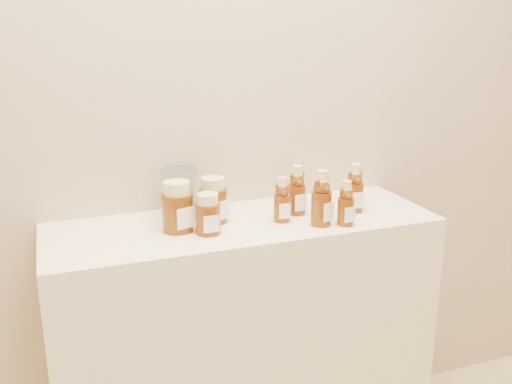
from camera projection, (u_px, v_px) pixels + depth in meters
name	position (u px, v px, depth m)	size (l,w,h in m)	color
wall_back	(223.00, 68.00, 1.80)	(3.50, 0.02, 2.70)	tan
display_table	(245.00, 350.00, 1.88)	(1.20, 0.40, 0.90)	beige
bear_bottle_back_left	(282.00, 196.00, 1.73)	(0.05, 0.05, 0.16)	#552406
bear_bottle_back_mid	(297.00, 187.00, 1.80)	(0.06, 0.06, 0.18)	#552406
bear_bottle_back_right	(355.00, 185.00, 1.82)	(0.06, 0.06, 0.18)	#552406
bear_bottle_front_left	(321.00, 194.00, 1.70)	(0.07, 0.07, 0.19)	#552406
bear_bottle_front_right	(346.00, 200.00, 1.70)	(0.05, 0.05, 0.16)	#552406
honey_jar_left	(177.00, 206.00, 1.66)	(0.09, 0.09, 0.15)	#552406
honey_jar_back	(213.00, 200.00, 1.73)	(0.09, 0.09, 0.14)	#552406
honey_jar_front	(208.00, 214.00, 1.64)	(0.08, 0.08, 0.12)	#552406
glass_canister	(179.00, 191.00, 1.76)	(0.11, 0.11, 0.17)	white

